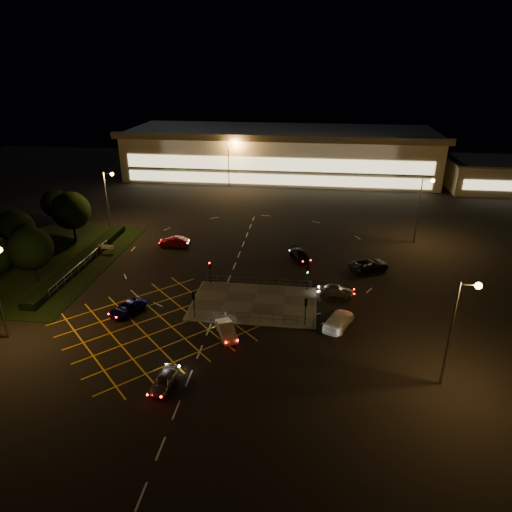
# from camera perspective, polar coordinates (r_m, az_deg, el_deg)

# --- Properties ---
(ground) EXTENTS (180.00, 180.00, 0.00)m
(ground) POSITION_cam_1_polar(r_m,az_deg,el_deg) (55.11, -2.07, -4.83)
(ground) COLOR black
(ground) RESTS_ON ground
(pedestrian_island) EXTENTS (14.00, 9.00, 0.12)m
(pedestrian_island) POSITION_cam_1_polar(r_m,az_deg,el_deg) (53.10, -0.27, -5.92)
(pedestrian_island) COLOR #4C4944
(pedestrian_island) RESTS_ON ground
(grass_verge) EXTENTS (18.00, 30.00, 0.08)m
(grass_verge) POSITION_cam_1_polar(r_m,az_deg,el_deg) (69.85, -24.53, -0.66)
(grass_verge) COLOR black
(grass_verge) RESTS_ON ground
(hedge) EXTENTS (2.00, 26.00, 1.00)m
(hedge) POSITION_cam_1_polar(r_m,az_deg,el_deg) (67.23, -20.96, -0.54)
(hedge) COLOR black
(hedge) RESTS_ON ground
(supermarket) EXTENTS (72.00, 26.50, 10.50)m
(supermarket) POSITION_cam_1_polar(r_m,az_deg,el_deg) (112.02, 3.04, 12.82)
(supermarket) COLOR beige
(supermarket) RESTS_ON ground
(retail_unit_a) EXTENTS (18.80, 14.80, 6.35)m
(retail_unit_a) POSITION_cam_1_polar(r_m,az_deg,el_deg) (111.03, 27.38, 9.04)
(retail_unit_a) COLOR beige
(retail_unit_a) RESTS_ON ground
(streetlight_se) EXTENTS (1.78, 0.56, 10.03)m
(streetlight_se) POSITION_cam_1_polar(r_m,az_deg,el_deg) (41.02, 23.98, -7.30)
(streetlight_se) COLOR slate
(streetlight_se) RESTS_ON ground
(streetlight_nw) EXTENTS (1.78, 0.56, 10.03)m
(streetlight_nw) POSITION_cam_1_polar(r_m,az_deg,el_deg) (75.60, -17.94, 7.38)
(streetlight_nw) COLOR slate
(streetlight_nw) RESTS_ON ground
(streetlight_ne) EXTENTS (1.78, 0.56, 10.03)m
(streetlight_ne) POSITION_cam_1_polar(r_m,az_deg,el_deg) (72.47, 20.12, 6.41)
(streetlight_ne) COLOR slate
(streetlight_ne) RESTS_ON ground
(streetlight_far_left) EXTENTS (1.78, 0.56, 10.03)m
(streetlight_far_left) POSITION_cam_1_polar(r_m,az_deg,el_deg) (99.37, -3.21, 12.16)
(streetlight_far_left) COLOR slate
(streetlight_far_left) RESTS_ON ground
(streetlight_far_right) EXTENTS (1.78, 0.56, 10.03)m
(streetlight_far_right) POSITION_cam_1_polar(r_m,az_deg,el_deg) (102.24, 20.11, 11.12)
(streetlight_far_right) COLOR slate
(streetlight_far_right) RESTS_ON ground
(signal_sw) EXTENTS (0.28, 0.30, 3.15)m
(signal_sw) POSITION_cam_1_polar(r_m,az_deg,el_deg) (49.62, -7.79, -5.37)
(signal_sw) COLOR black
(signal_sw) RESTS_ON pedestrian_island
(signal_se) EXTENTS (0.28, 0.30, 3.15)m
(signal_se) POSITION_cam_1_polar(r_m,az_deg,el_deg) (48.14, 6.24, -6.26)
(signal_se) COLOR black
(signal_se) RESTS_ON pedestrian_island
(signal_nw) EXTENTS (0.28, 0.30, 3.15)m
(signal_nw) POSITION_cam_1_polar(r_m,az_deg,el_deg) (56.51, -5.79, -1.50)
(signal_nw) COLOR black
(signal_nw) RESTS_ON pedestrian_island
(signal_ne) EXTENTS (0.28, 0.30, 3.15)m
(signal_ne) POSITION_cam_1_polar(r_m,az_deg,el_deg) (55.22, 6.46, -2.16)
(signal_ne) COLOR black
(signal_ne) RESTS_ON pedestrian_island
(tree_b) EXTENTS (5.40, 5.40, 7.35)m
(tree_b) POSITION_cam_1_polar(r_m,az_deg,el_deg) (70.46, -27.94, 2.94)
(tree_b) COLOR black
(tree_b) RESTS_ON ground
(tree_c) EXTENTS (5.76, 5.76, 7.84)m
(tree_c) POSITION_cam_1_polar(r_m,az_deg,el_deg) (74.64, -22.13, 5.28)
(tree_c) COLOR black
(tree_c) RESTS_ON ground
(tree_d) EXTENTS (4.68, 4.68, 6.37)m
(tree_d) POSITION_cam_1_polar(r_m,az_deg,el_deg) (82.81, -23.77, 6.03)
(tree_d) COLOR black
(tree_d) RESTS_ON ground
(tree_e) EXTENTS (5.40, 5.40, 7.35)m
(tree_e) POSITION_cam_1_polar(r_m,az_deg,el_deg) (62.53, -26.37, 0.85)
(tree_e) COLOR black
(tree_e) RESTS_ON ground
(car_near_silver) EXTENTS (1.83, 3.91, 1.30)m
(car_near_silver) POSITION_cam_1_polar(r_m,az_deg,el_deg) (41.54, -11.43, -14.96)
(car_near_silver) COLOR #A2A5A8
(car_near_silver) RESTS_ON ground
(car_queue_white) EXTENTS (3.08, 4.37, 1.37)m
(car_queue_white) POSITION_cam_1_polar(r_m,az_deg,el_deg) (47.13, -3.72, -9.27)
(car_queue_white) COLOR #B8B8B8
(car_queue_white) RESTS_ON ground
(car_left_blue) EXTENTS (3.75, 4.85, 1.22)m
(car_left_blue) POSITION_cam_1_polar(r_m,az_deg,el_deg) (53.01, -15.80, -6.28)
(car_left_blue) COLOR #0F0D4F
(car_left_blue) RESTS_ON ground
(car_far_dkgrey) EXTENTS (3.73, 4.86, 1.31)m
(car_far_dkgrey) POSITION_cam_1_polar(r_m,az_deg,el_deg) (64.37, 5.55, 0.09)
(car_far_dkgrey) COLOR black
(car_far_dkgrey) RESTS_ON ground
(car_right_silver) EXTENTS (4.06, 1.78, 1.36)m
(car_right_silver) POSITION_cam_1_polar(r_m,az_deg,el_deg) (55.41, 9.99, -4.24)
(car_right_silver) COLOR #B0B2B8
(car_right_silver) RESTS_ON ground
(car_circ_red) EXTENTS (4.52, 2.00, 1.44)m
(car_circ_red) POSITION_cam_1_polar(r_m,az_deg,el_deg) (69.82, -10.20, 1.79)
(car_circ_red) COLOR maroon
(car_circ_red) RESTS_ON ground
(car_east_grey) EXTENTS (5.97, 4.70, 1.51)m
(car_east_grey) POSITION_cam_1_polar(r_m,az_deg,el_deg) (62.74, 14.00, -1.10)
(car_east_grey) COLOR black
(car_east_grey) RESTS_ON ground
(car_approach_white) EXTENTS (3.98, 5.58, 1.50)m
(car_approach_white) POSITION_cam_1_polar(r_m,az_deg,el_deg) (49.34, 10.27, -7.91)
(car_approach_white) COLOR silver
(car_approach_white) RESTS_ON ground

